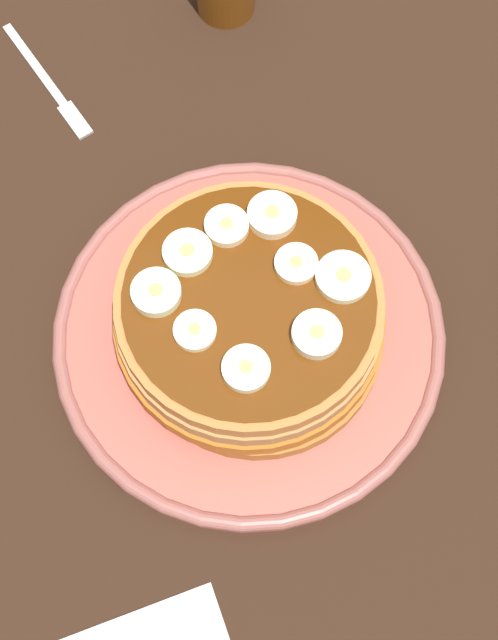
# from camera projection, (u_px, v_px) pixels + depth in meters

# --- Properties ---
(ground_plane) EXTENTS (1.40, 1.40, 0.03)m
(ground_plane) POSITION_uv_depth(u_px,v_px,m) (249.00, 346.00, 0.62)
(ground_plane) COLOR black
(plate) EXTENTS (0.27, 0.27, 0.02)m
(plate) POSITION_uv_depth(u_px,v_px,m) (249.00, 334.00, 0.60)
(plate) COLOR #CC594C
(plate) RESTS_ON ground_plane
(pancake_stack) EXTENTS (0.18, 0.19, 0.06)m
(pancake_stack) POSITION_uv_depth(u_px,v_px,m) (251.00, 318.00, 0.57)
(pancake_stack) COLOR #9D662D
(pancake_stack) RESTS_ON plate
(banana_slice_0) EXTENTS (0.03, 0.03, 0.01)m
(banana_slice_0) POSITION_uv_depth(u_px,v_px,m) (188.00, 253.00, 0.55)
(banana_slice_0) COLOR #ECF2BA
(banana_slice_0) RESTS_ON pancake_stack
(banana_slice_1) EXTENTS (0.03, 0.03, 0.01)m
(banana_slice_1) POSITION_uv_depth(u_px,v_px,m) (296.00, 264.00, 0.55)
(banana_slice_1) COLOR #FEE4B5
(banana_slice_1) RESTS_ON pancake_stack
(banana_slice_2) EXTENTS (0.03, 0.03, 0.01)m
(banana_slice_2) POSITION_uv_depth(u_px,v_px,m) (272.00, 216.00, 0.56)
(banana_slice_2) COLOR #FDE8BA
(banana_slice_2) RESTS_ON pancake_stack
(banana_slice_3) EXTENTS (0.03, 0.03, 0.01)m
(banana_slice_3) POSITION_uv_depth(u_px,v_px,m) (316.00, 335.00, 0.53)
(banana_slice_3) COLOR beige
(banana_slice_3) RESTS_ON pancake_stack
(banana_slice_4) EXTENTS (0.03, 0.03, 0.01)m
(banana_slice_4) POSITION_uv_depth(u_px,v_px,m) (195.00, 331.00, 0.53)
(banana_slice_4) COLOR #F9EFBF
(banana_slice_4) RESTS_ON pancake_stack
(banana_slice_5) EXTENTS (0.03, 0.03, 0.01)m
(banana_slice_5) POSITION_uv_depth(u_px,v_px,m) (156.00, 293.00, 0.54)
(banana_slice_5) COLOR #EFF2BE
(banana_slice_5) RESTS_ON pancake_stack
(banana_slice_6) EXTENTS (0.03, 0.03, 0.01)m
(banana_slice_6) POSITION_uv_depth(u_px,v_px,m) (254.00, 369.00, 0.52)
(banana_slice_6) COLOR #EEE8C0
(banana_slice_6) RESTS_ON pancake_stack
(banana_slice_7) EXTENTS (0.04, 0.04, 0.01)m
(banana_slice_7) POSITION_uv_depth(u_px,v_px,m) (343.00, 277.00, 0.54)
(banana_slice_7) COLOR #F2F1C2
(banana_slice_7) RESTS_ON pancake_stack
(banana_slice_8) EXTENTS (0.03, 0.03, 0.01)m
(banana_slice_8) POSITION_uv_depth(u_px,v_px,m) (227.00, 226.00, 0.56)
(banana_slice_8) COLOR #F8E6B9
(banana_slice_8) RESTS_ON pancake_stack
(fork) EXTENTS (0.11, 0.09, 0.01)m
(fork) POSITION_uv_depth(u_px,v_px,m) (50.00, 85.00, 0.69)
(fork) COLOR silver
(fork) RESTS_ON ground_plane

